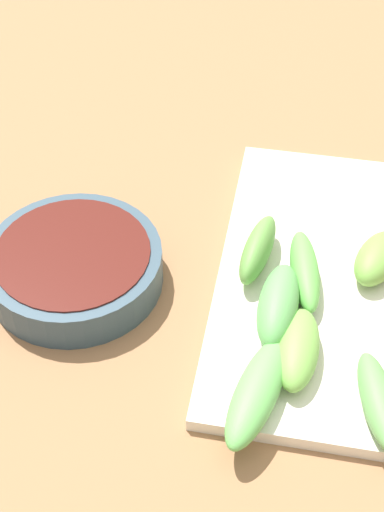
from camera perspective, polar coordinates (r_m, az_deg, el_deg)
The scene contains 10 objects.
tabletop at distance 0.63m, azimuth 0.93°, elevation -3.13°, with size 2.10×2.10×0.02m, color #956945.
sauce_bowl at distance 0.62m, azimuth -8.61°, elevation -0.68°, with size 0.14×0.14×0.03m.
serving_plate at distance 0.63m, azimuth 8.52°, elevation -1.61°, with size 0.14×0.30×0.01m, color silver.
broccoli_stalk_0 at distance 0.54m, azimuth 4.77°, elevation -9.90°, with size 0.03×0.10×0.02m, color #66BB58.
broccoli_stalk_1 at distance 0.58m, azimuth 6.31°, elevation -3.61°, with size 0.03×0.08×0.03m, color #62B15A.
broccoli_stalk_2 at distance 0.63m, azimuth 13.43°, elevation -0.16°, with size 0.03×0.06×0.03m, color #73AB45.
broccoli_stalk_3 at distance 0.55m, azimuth 13.49°, elevation -10.29°, with size 0.02×0.08×0.02m, color #639F53.
broccoli_stalk_4 at distance 0.56m, azimuth 7.74°, elevation -6.77°, with size 0.03×0.07×0.02m, color #75B34A.
broccoli_stalk_5 at distance 0.61m, azimuth 8.25°, elevation -1.07°, with size 0.02×0.08×0.02m, color #63B94D.
broccoli_stalk_6 at distance 0.62m, azimuth 4.84°, elevation 0.49°, with size 0.02×0.07×0.03m, color #629F45.
Camera 1 is at (0.06, -0.41, 0.49)m, focal length 54.68 mm.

